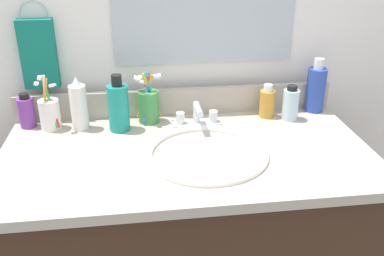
# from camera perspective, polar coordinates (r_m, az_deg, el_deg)

# --- Properties ---
(countertop) EXTENTS (1.07, 0.57, 0.03)m
(countertop) POSITION_cam_1_polar(r_m,az_deg,el_deg) (1.27, -0.71, -3.49)
(countertop) COLOR #B2A899
(countertop) RESTS_ON vanity_cabinet
(backsplash) EXTENTS (1.07, 0.02, 0.09)m
(backsplash) POSITION_cam_1_polar(r_m,az_deg,el_deg) (1.49, -1.99, 3.49)
(backsplash) COLOR #B2A899
(backsplash) RESTS_ON countertop
(back_wall) EXTENTS (2.17, 0.04, 1.30)m
(back_wall) POSITION_cam_1_polar(r_m,az_deg,el_deg) (1.62, -2.11, -2.05)
(back_wall) COLOR white
(back_wall) RESTS_ON ground_plane
(towel_ring) EXTENTS (0.10, 0.01, 0.10)m
(towel_ring) POSITION_cam_1_polar(r_m,az_deg,el_deg) (1.47, -19.98, 13.77)
(towel_ring) COLOR silver
(hand_towel) EXTENTS (0.11, 0.04, 0.22)m
(hand_towel) POSITION_cam_1_polar(r_m,az_deg,el_deg) (1.48, -19.43, 9.10)
(hand_towel) COLOR #147260
(sink_basin) EXTENTS (0.35, 0.35, 0.11)m
(sink_basin) POSITION_cam_1_polar(r_m,az_deg,el_deg) (1.25, 1.88, -4.69)
(sink_basin) COLOR white
(sink_basin) RESTS_ON countertop
(faucet) EXTENTS (0.16, 0.10, 0.08)m
(faucet) POSITION_cam_1_polar(r_m,az_deg,el_deg) (1.40, 0.63, 1.28)
(faucet) COLOR silver
(faucet) RESTS_ON countertop
(bottle_oil_amber) EXTENTS (0.05, 0.05, 0.11)m
(bottle_oil_amber) POSITION_cam_1_polar(r_m,az_deg,el_deg) (1.49, 9.79, 3.29)
(bottle_oil_amber) COLOR gold
(bottle_oil_amber) RESTS_ON countertop
(bottle_mouthwash_teal) EXTENTS (0.07, 0.07, 0.18)m
(bottle_mouthwash_teal) POSITION_cam_1_polar(r_m,az_deg,el_deg) (1.37, -9.60, 2.77)
(bottle_mouthwash_teal) COLOR teal
(bottle_mouthwash_teal) RESTS_ON countertop
(bottle_gel_clear) EXTENTS (0.05, 0.05, 0.12)m
(bottle_gel_clear) POSITION_cam_1_polar(r_m,az_deg,el_deg) (1.48, 12.78, 3.09)
(bottle_gel_clear) COLOR silver
(bottle_gel_clear) RESTS_ON countertop
(bottle_cream_purple) EXTENTS (0.05, 0.05, 0.11)m
(bottle_cream_purple) POSITION_cam_1_polar(r_m,az_deg,el_deg) (1.48, -20.85, 1.99)
(bottle_cream_purple) COLOR #7A3899
(bottle_cream_purple) RESTS_ON countertop
(bottle_lotion_white) EXTENTS (0.05, 0.05, 0.17)m
(bottle_lotion_white) POSITION_cam_1_polar(r_m,az_deg,el_deg) (1.41, -14.59, 2.81)
(bottle_lotion_white) COLOR white
(bottle_lotion_white) RESTS_ON countertop
(bottle_shampoo_blue) EXTENTS (0.06, 0.06, 0.19)m
(bottle_shampoo_blue) POSITION_cam_1_polar(r_m,az_deg,el_deg) (1.56, 15.90, 5.00)
(bottle_shampoo_blue) COLOR #2D4CB2
(bottle_shampoo_blue) RESTS_ON countertop
(cup_green) EXTENTS (0.09, 0.07, 0.17)m
(cup_green) POSITION_cam_1_polar(r_m,az_deg,el_deg) (1.43, -5.70, 3.00)
(cup_green) COLOR #3F8C47
(cup_green) RESTS_ON countertop
(cup_white_ceramic) EXTENTS (0.07, 0.07, 0.18)m
(cup_white_ceramic) POSITION_cam_1_polar(r_m,az_deg,el_deg) (1.44, -18.13, 1.88)
(cup_white_ceramic) COLOR white
(cup_white_ceramic) RESTS_ON countertop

